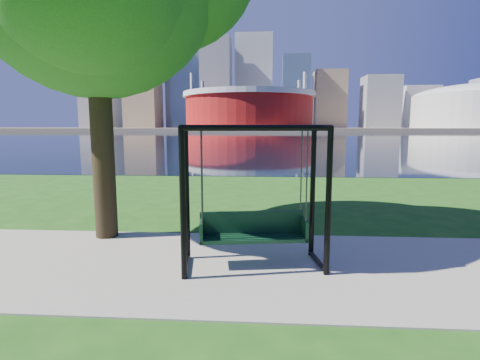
{
  "coord_description": "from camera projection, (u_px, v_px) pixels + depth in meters",
  "views": [
    {
      "loc": [
        0.51,
        -7.02,
        2.52
      ],
      "look_at": [
        0.03,
        0.0,
        1.53
      ],
      "focal_mm": 28.0,
      "sensor_mm": 36.0,
      "label": 1
    }
  ],
  "objects": [
    {
      "name": "river",
      "position": [
        264.0,
        136.0,
        108.09
      ],
      "size": [
        900.0,
        180.0,
        0.02
      ],
      "primitive_type": "cube",
      "color": "black",
      "rests_on": "ground"
    },
    {
      "name": "skyline",
      "position": [
        260.0,
        88.0,
        318.11
      ],
      "size": [
        392.0,
        66.0,
        96.5
      ],
      "color": "gray",
      "rests_on": "far_bank"
    },
    {
      "name": "far_bank",
      "position": [
        265.0,
        129.0,
        309.48
      ],
      "size": [
        900.0,
        228.0,
        2.0
      ],
      "primitive_type": "cube",
      "color": "#937F60",
      "rests_on": "ground"
    },
    {
      "name": "ground",
      "position": [
        238.0,
        257.0,
        7.32
      ],
      "size": [
        900.0,
        900.0,
        0.0
      ],
      "primitive_type": "plane",
      "color": "#1E5114",
      "rests_on": "ground"
    },
    {
      "name": "swing",
      "position": [
        253.0,
        200.0,
        6.64
      ],
      "size": [
        2.63,
        1.43,
        2.56
      ],
      "rotation": [
        0.0,
        0.0,
        0.14
      ],
      "color": "black",
      "rests_on": "ground"
    },
    {
      "name": "stadium",
      "position": [
        249.0,
        109.0,
        238.15
      ],
      "size": [
        83.0,
        83.0,
        32.0
      ],
      "color": "maroon",
      "rests_on": "far_bank"
    },
    {
      "name": "path",
      "position": [
        236.0,
        266.0,
        6.82
      ],
      "size": [
        120.0,
        4.0,
        0.03
      ],
      "primitive_type": "cube",
      "color": "#9E937F",
      "rests_on": "ground"
    }
  ]
}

